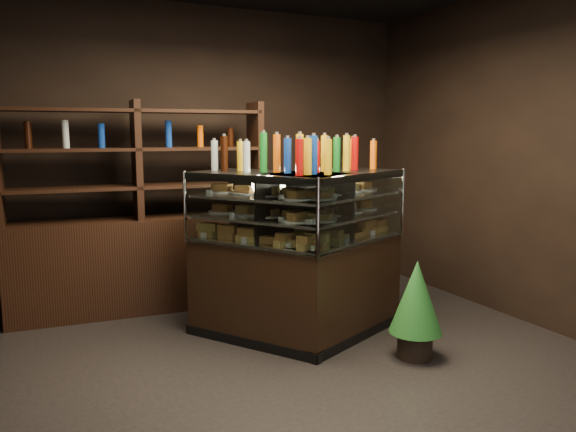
% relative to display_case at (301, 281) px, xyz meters
% --- Properties ---
extents(ground, '(5.00, 5.00, 0.00)m').
position_rel_display_case_xyz_m(ground, '(-0.50, -0.80, -0.47)').
color(ground, black).
rests_on(ground, ground).
extents(room_shell, '(5.02, 5.02, 3.01)m').
position_rel_display_case_xyz_m(room_shell, '(-0.50, -0.80, 1.47)').
color(room_shell, black).
rests_on(room_shell, ground).
extents(display_case, '(1.85, 1.42, 1.39)m').
position_rel_display_case_xyz_m(display_case, '(0.00, 0.00, 0.00)').
color(display_case, black).
rests_on(display_case, ground).
extents(food_display, '(1.51, 1.06, 0.43)m').
position_rel_display_case_xyz_m(food_display, '(-0.00, -0.00, 0.59)').
color(food_display, '#C48046').
rests_on(food_display, display_case).
extents(bottles_top, '(1.34, 0.92, 0.30)m').
position_rel_display_case_xyz_m(bottles_top, '(0.00, 0.00, 1.06)').
color(bottles_top, '#D8590A').
rests_on(bottles_top, display_case).
extents(potted_conifer, '(0.40, 0.40, 0.86)m').
position_rel_display_case_xyz_m(potted_conifer, '(0.57, -0.81, 0.02)').
color(potted_conifer, black).
rests_on(potted_conifer, ground).
extents(back_shelving, '(2.41, 0.56, 2.00)m').
position_rel_display_case_xyz_m(back_shelving, '(-1.09, 1.25, 0.14)').
color(back_shelving, black).
rests_on(back_shelving, ground).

